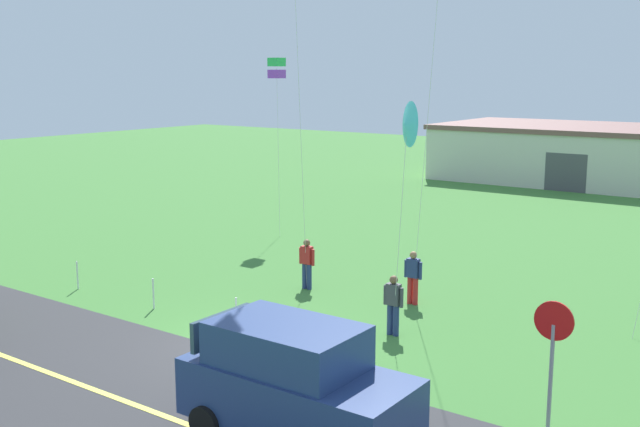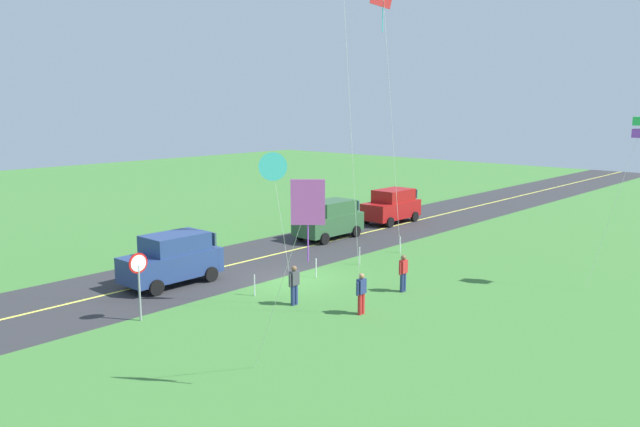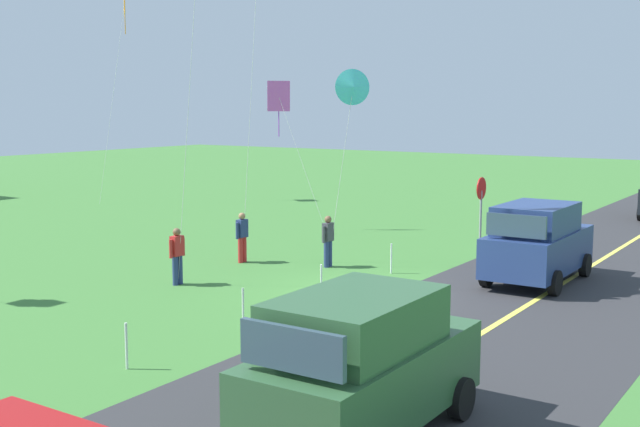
{
  "view_description": "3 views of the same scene",
  "coord_description": "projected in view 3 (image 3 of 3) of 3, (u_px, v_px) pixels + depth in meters",
  "views": [
    {
      "loc": [
        11.96,
        -13.67,
        6.73
      ],
      "look_at": [
        -0.29,
        3.37,
        2.84
      ],
      "focal_mm": 42.68,
      "sensor_mm": 36.0,
      "label": 1
    },
    {
      "loc": [
        19.72,
        19.82,
        7.85
      ],
      "look_at": [
        0.35,
        2.26,
        3.36
      ],
      "focal_mm": 35.59,
      "sensor_mm": 36.0,
      "label": 2
    },
    {
      "loc": [
        -17.98,
        -10.43,
        4.95
      ],
      "look_at": [
        2.36,
        3.03,
        1.67
      ],
      "focal_mm": 44.84,
      "sensor_mm": 36.0,
      "label": 3
    }
  ],
  "objects": [
    {
      "name": "kite_green_far",
      "position": [
        124.0,
        7.0,
        41.29
      ],
      "size": [
        2.64,
        0.85,
        10.94
      ],
      "color": "silver",
      "rests_on": "ground"
    },
    {
      "name": "person_child_watcher",
      "position": [
        242.0,
        236.0,
        25.4
      ],
      "size": [
        0.58,
        0.22,
        1.6
      ],
      "rotation": [
        0.0,
        0.0,
        2.23
      ],
      "color": "red",
      "rests_on": "ground"
    },
    {
      "name": "fence_post_0",
      "position": [
        126.0,
        346.0,
        15.1
      ],
      "size": [
        0.05,
        0.05,
        0.9
      ],
      "primitive_type": "cylinder",
      "color": "silver",
      "rests_on": "ground"
    },
    {
      "name": "road_centre_stripe",
      "position": [
        511.0,
        315.0,
        19.03
      ],
      "size": [
        120.0,
        0.16,
        0.0
      ],
      "primitive_type": "cube",
      "color": "#E5E04C",
      "rests_on": "asphalt_road"
    },
    {
      "name": "fence_post_2",
      "position": [
        321.0,
        282.0,
        20.63
      ],
      "size": [
        0.05,
        0.05,
        0.9
      ],
      "primitive_type": "cylinder",
      "color": "silver",
      "rests_on": "ground"
    },
    {
      "name": "fence_post_1",
      "position": [
        243.0,
        308.0,
        17.99
      ],
      "size": [
        0.05,
        0.05,
        0.9
      ],
      "primitive_type": "cylinder",
      "color": "silver",
      "rests_on": "ground"
    },
    {
      "name": "stop_sign",
      "position": [
        481.0,
        199.0,
        27.2
      ],
      "size": [
        0.76,
        0.08,
        2.56
      ],
      "color": "gray",
      "rests_on": "ground"
    },
    {
      "name": "fence_post_3",
      "position": [
        391.0,
        259.0,
        23.77
      ],
      "size": [
        0.05,
        0.05,
        0.9
      ],
      "primitive_type": "cylinder",
      "color": "silver",
      "rests_on": "ground"
    },
    {
      "name": "kite_red_low",
      "position": [
        353.0,
        87.0,
        24.25
      ],
      "size": [
        1.07,
        0.96,
        6.08
      ],
      "color": "silver",
      "rests_on": "ground"
    },
    {
      "name": "person_adult_near",
      "position": [
        328.0,
        239.0,
        24.67
      ],
      "size": [
        0.58,
        0.22,
        1.6
      ],
      "rotation": [
        0.0,
        0.0,
        3.04
      ],
      "color": "navy",
      "rests_on": "ground"
    },
    {
      "name": "ground_plane",
      "position": [
        366.0,
        296.0,
        21.23
      ],
      "size": [
        120.0,
        120.0,
        0.1
      ],
      "primitive_type": "cube",
      "color": "#3D7533"
    },
    {
      "name": "asphalt_road",
      "position": [
        511.0,
        315.0,
        19.03
      ],
      "size": [
        120.0,
        7.0,
        0.0
      ],
      "primitive_type": "cube",
      "color": "#2D2D30",
      "rests_on": "ground"
    },
    {
      "name": "car_parked_west_near",
      "position": [
        362.0,
        364.0,
        11.87
      ],
      "size": [
        4.4,
        2.12,
        2.24
      ],
      "color": "#2D5633",
      "rests_on": "ground"
    },
    {
      "name": "person_adult_companion",
      "position": [
        177.0,
        254.0,
        22.21
      ],
      "size": [
        0.58,
        0.22,
        1.6
      ],
      "rotation": [
        0.0,
        0.0,
        5.85
      ],
      "color": "navy",
      "rests_on": "ground"
    },
    {
      "name": "kite_pink_drift",
      "position": [
        279.0,
        98.0,
        31.72
      ],
      "size": [
        0.61,
        2.84,
        5.95
      ],
      "color": "silver",
      "rests_on": "ground"
    },
    {
      "name": "car_suv_foreground",
      "position": [
        537.0,
        242.0,
        22.51
      ],
      "size": [
        4.4,
        2.12,
        2.24
      ],
      "color": "navy",
      "rests_on": "ground"
    }
  ]
}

